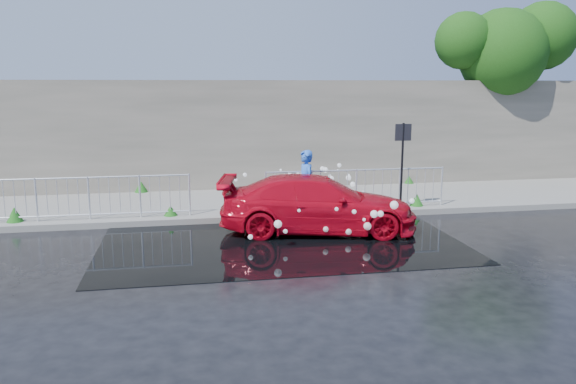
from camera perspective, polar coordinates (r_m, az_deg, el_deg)
The scene contains 13 objects.
ground at distance 11.81m, azimuth -2.38°, elevation -6.43°, with size 90.00×90.00×0.00m, color black.
pavement at distance 16.60m, azimuth -4.77°, elevation -1.12°, with size 30.00×4.00×0.15m, color slate.
curb at distance 14.66m, azimuth -4.00°, elevation -2.69°, with size 30.00×0.25×0.16m, color slate.
retaining_wall at distance 18.50m, azimuth -5.52°, elevation 5.82°, with size 30.00×0.60×3.50m, color #5A564B.
puddle at distance 12.82m, azimuth -0.78°, elevation -4.99°, with size 8.00×5.00×0.01m, color black.
sign_post at distance 15.48m, azimuth 11.55°, elevation 4.02°, with size 0.45×0.06×2.50m.
tree at distance 21.74m, azimuth 21.43°, elevation 13.52°, with size 5.18×3.08×6.40m.
railing_left at distance 14.99m, azimuth -19.57°, elevation -0.44°, with size 5.05×0.05×1.10m.
railing_right at distance 15.46m, azimuth 6.94°, elevation 0.44°, with size 5.05×0.05×1.10m.
weeds at distance 15.99m, azimuth -5.81°, elevation -0.72°, with size 12.17×3.93×0.37m.
water_spray at distance 14.58m, azimuth 3.02°, elevation -0.29°, with size 3.61×5.40×1.05m.
red_car at distance 13.53m, azimuth 3.05°, elevation -1.22°, with size 1.91×4.69×1.36m, color #B60719.
person at distance 14.72m, azimuth 1.77°, elevation 0.72°, with size 0.67×0.44×1.84m, color blue.
Camera 1 is at (-1.53, -11.17, 3.50)m, focal length 35.00 mm.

